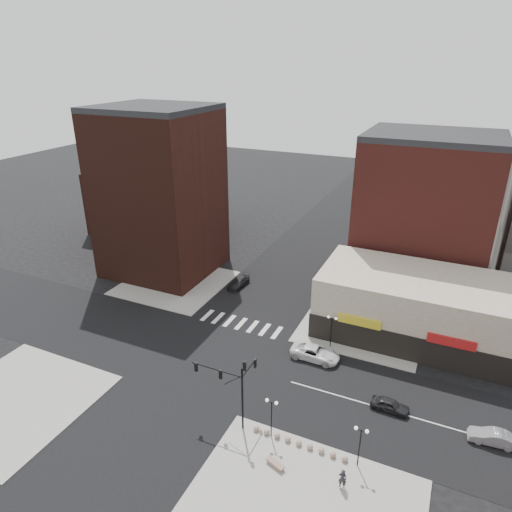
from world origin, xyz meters
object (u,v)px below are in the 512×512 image
at_px(silver_sedan, 493,437).
at_px(street_lamp_se_a, 272,409).
at_px(traffic_signal, 235,381).
at_px(dark_sedan_east, 390,405).
at_px(stone_bench, 275,464).
at_px(white_suv, 315,353).
at_px(dark_sedan_north, 239,282).
at_px(street_lamp_ne, 332,324).
at_px(pedestrian, 342,478).
at_px(street_lamp_se_b, 361,437).

bearing_deg(silver_sedan, street_lamp_se_a, -72.47).
height_order(traffic_signal, dark_sedan_east, traffic_signal).
height_order(street_lamp_se_a, stone_bench, street_lamp_se_a).
bearing_deg(white_suv, silver_sedan, -106.03).
distance_m(traffic_signal, dark_sedan_north, 28.61).
xyz_separation_m(street_lamp_ne, white_suv, (-0.96, -2.93, -2.51)).
xyz_separation_m(street_lamp_ne, stone_bench, (0.64, -18.99, -2.95)).
height_order(street_lamp_se_a, dark_sedan_east, street_lamp_se_a).
distance_m(street_lamp_ne, silver_sedan, 19.57).
xyz_separation_m(street_lamp_se_a, dark_sedan_east, (9.35, 8.05, -2.65)).
distance_m(white_suv, pedestrian, 17.32).
bearing_deg(street_lamp_se_a, dark_sedan_east, 40.73).
xyz_separation_m(traffic_signal, dark_sedan_north, (-12.36, 25.44, -4.30)).
bearing_deg(street_lamp_ne, stone_bench, -88.06).
bearing_deg(dark_sedan_north, traffic_signal, -60.37).
bearing_deg(dark_sedan_north, silver_sedan, -23.73).
relative_size(street_lamp_ne, silver_sedan, 1.01).
relative_size(silver_sedan, pedestrian, 2.22).
height_order(white_suv, silver_sedan, white_suv).
relative_size(street_lamp_se_a, silver_sedan, 1.01).
bearing_deg(dark_sedan_east, street_lamp_ne, 48.49).
bearing_deg(white_suv, stone_bench, -173.89).
bearing_deg(street_lamp_ne, traffic_signal, -106.75).
xyz_separation_m(traffic_signal, white_suv, (3.80, 12.90, -4.18)).
bearing_deg(street_lamp_se_b, silver_sedan, 36.01).
height_order(dark_sedan_east, silver_sedan, silver_sedan).
bearing_deg(street_lamp_se_b, pedestrian, -104.22).
height_order(traffic_signal, street_lamp_se_b, traffic_signal).
distance_m(traffic_signal, stone_bench, 7.78).
bearing_deg(stone_bench, street_lamp_ne, 111.93).
height_order(white_suv, pedestrian, pedestrian).
distance_m(street_lamp_se_a, dark_sedan_north, 30.38).
distance_m(street_lamp_se_b, stone_bench, 7.62).
bearing_deg(street_lamp_ne, street_lamp_se_a, -93.58).
distance_m(street_lamp_ne, dark_sedan_north, 19.82).
relative_size(dark_sedan_east, silver_sedan, 0.91).
relative_size(street_lamp_se_b, stone_bench, 2.24).
height_order(street_lamp_se_a, street_lamp_ne, same).
xyz_separation_m(dark_sedan_east, stone_bench, (-7.71, -11.05, -0.30)).
relative_size(street_lamp_ne, dark_sedan_north, 0.91).
distance_m(street_lamp_se_a, street_lamp_se_b, 8.00).
bearing_deg(dark_sedan_east, silver_sedan, -90.60).
bearing_deg(white_suv, traffic_signal, 163.99).
height_order(silver_sedan, dark_sedan_north, silver_sedan).
relative_size(silver_sedan, stone_bench, 2.22).
bearing_deg(street_lamp_se_b, traffic_signal, 179.18).
bearing_deg(dark_sedan_north, stone_bench, -54.44).
bearing_deg(pedestrian, stone_bench, -0.50).
distance_m(traffic_signal, street_lamp_se_b, 11.88).
height_order(street_lamp_se_b, stone_bench, street_lamp_se_b).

